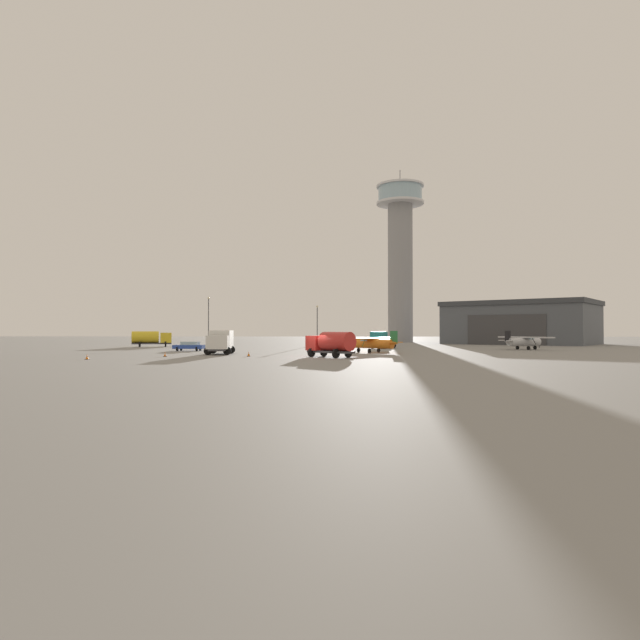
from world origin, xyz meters
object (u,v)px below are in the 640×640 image
object	(u,v)px
airplane_orange	(373,343)
truck_fuel_tanker_yellow	(151,338)
traffic_cone_near_left	(249,354)
traffic_cone_near_right	(87,357)
airplane_silver	(523,341)
light_post_west	(317,321)
truck_flatbed_teal	(381,340)
light_post_north	(208,317)
truck_fuel_tanker_red	(331,343)
truck_box_white	(221,341)
car_blue	(189,346)
traffic_cone_mid_apron	(165,354)
control_tower	(400,249)

from	to	relation	value
airplane_orange	truck_fuel_tanker_yellow	bearing A→B (deg)	6.41
truck_fuel_tanker_yellow	traffic_cone_near_left	world-z (taller)	truck_fuel_tanker_yellow
traffic_cone_near_right	traffic_cone_near_left	bearing A→B (deg)	25.01
airplane_silver	light_post_west	size ratio (longest dim) A/B	1.14
truck_flatbed_teal	traffic_cone_near_right	size ratio (longest dim) A/B	12.09
truck_flatbed_teal	light_post_north	distance (m)	42.91
light_post_north	truck_fuel_tanker_red	bearing A→B (deg)	-62.55
airplane_silver	truck_box_white	bearing A→B (deg)	172.61
car_blue	light_post_west	distance (m)	40.23
airplane_orange	truck_box_white	distance (m)	20.25
car_blue	traffic_cone_mid_apron	bearing A→B (deg)	99.56
traffic_cone_near_right	airplane_orange	bearing A→B (deg)	30.63
airplane_silver	truck_fuel_tanker_yellow	distance (m)	64.17
truck_flatbed_teal	traffic_cone_mid_apron	distance (m)	38.88
truck_fuel_tanker_red	truck_flatbed_teal	world-z (taller)	truck_fuel_tanker_red
light_post_north	traffic_cone_near_left	bearing A→B (deg)	-70.75
airplane_silver	airplane_orange	distance (m)	26.89
car_blue	traffic_cone_near_right	world-z (taller)	car_blue
truck_fuel_tanker_red	car_blue	world-z (taller)	truck_fuel_tanker_red
truck_fuel_tanker_yellow	light_post_west	xyz separation A→B (m)	(29.45, 17.63, 3.37)
light_post_north	traffic_cone_mid_apron	bearing A→B (deg)	-80.80
control_tower	traffic_cone_near_right	xyz separation A→B (m)	(-40.97, -84.72, -23.88)
control_tower	truck_fuel_tanker_red	size ratio (longest dim) A/B	7.69
truck_flatbed_teal	light_post_north	xyz separation A→B (m)	(-35.13, 24.21, 4.61)
traffic_cone_mid_apron	traffic_cone_near_right	bearing A→B (deg)	-133.45
light_post_west	traffic_cone_near_left	size ratio (longest dim) A/B	14.82
car_blue	traffic_cone_near_left	world-z (taller)	car_blue
truck_box_white	airplane_silver	bearing A→B (deg)	105.62
truck_flatbed_teal	car_blue	distance (m)	30.96
truck_fuel_tanker_red	light_post_west	distance (m)	54.29
airplane_silver	truck_fuel_tanker_red	distance (m)	38.29
truck_box_white	light_post_west	xyz separation A→B (m)	(9.91, 46.41, 3.32)
truck_fuel_tanker_yellow	traffic_cone_mid_apron	world-z (taller)	truck_fuel_tanker_yellow
control_tower	airplane_silver	xyz separation A→B (m)	(13.45, -54.32, -22.77)
traffic_cone_mid_apron	traffic_cone_near_left	bearing A→B (deg)	5.32
truck_fuel_tanker_yellow	traffic_cone_near_right	size ratio (longest dim) A/B	13.18
truck_fuel_tanker_red	traffic_cone_near_right	xyz separation A→B (m)	(-25.19, -5.66, -1.32)
truck_fuel_tanker_yellow	light_post_north	bearing A→B (deg)	50.86
traffic_cone_mid_apron	control_tower	bearing A→B (deg)	65.97
car_blue	airplane_orange	bearing A→B (deg)	170.86
truck_flatbed_teal	truck_box_white	world-z (taller)	truck_box_white
truck_box_white	light_post_north	bearing A→B (deg)	-169.58
airplane_silver	car_blue	size ratio (longest dim) A/B	2.12
airplane_silver	truck_flatbed_teal	bearing A→B (deg)	139.96
truck_box_white	airplane_orange	bearing A→B (deg)	97.90
control_tower	truck_flatbed_teal	bearing A→B (deg)	-99.43
control_tower	truck_fuel_tanker_yellow	bearing A→B (deg)	-139.32
traffic_cone_near_right	truck_box_white	bearing A→B (deg)	50.67
truck_fuel_tanker_red	car_blue	size ratio (longest dim) A/B	1.30
airplane_orange	truck_box_white	size ratio (longest dim) A/B	1.18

